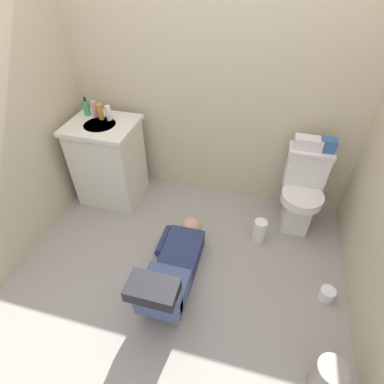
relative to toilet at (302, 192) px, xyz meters
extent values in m
cube|color=gray|center=(-0.89, -0.71, -0.39)|extent=(3.09, 2.94, 0.04)
cube|color=#C6B796|center=(-0.89, 0.30, 0.83)|extent=(2.75, 0.08, 2.40)
cube|color=silver|center=(0.00, -0.04, -0.18)|extent=(0.22, 0.30, 0.38)
cylinder|color=silver|center=(0.00, -0.10, 0.01)|extent=(0.35, 0.35, 0.08)
cube|color=silver|center=(0.00, 0.09, 0.18)|extent=(0.34, 0.17, 0.34)
cube|color=silver|center=(0.00, 0.09, 0.37)|extent=(0.36, 0.19, 0.03)
cube|color=beige|center=(-1.80, -0.08, 0.02)|extent=(0.56, 0.48, 0.78)
cube|color=silver|center=(-1.80, -0.08, 0.43)|extent=(0.60, 0.52, 0.04)
cylinder|color=silver|center=(-1.80, -0.10, 0.43)|extent=(0.28, 0.28, 0.05)
cylinder|color=silver|center=(-1.80, 0.06, 0.50)|extent=(0.02, 0.02, 0.10)
cube|color=navy|center=(-0.89, -0.75, -0.28)|extent=(0.29, 0.52, 0.17)
sphere|color=tan|center=(-0.89, -0.42, -0.27)|extent=(0.19, 0.19, 0.19)
cube|color=#455478|center=(-0.89, -1.11, -0.19)|extent=(0.31, 0.28, 0.20)
cube|color=#455478|center=(-0.89, -1.25, -0.07)|extent=(0.31, 0.12, 0.32)
cube|color=black|center=(-0.89, -1.30, 0.11)|extent=(0.31, 0.19, 0.09)
cylinder|color=navy|center=(-1.08, -0.59, -0.31)|extent=(0.08, 0.30, 0.08)
cube|color=silver|center=(-0.04, 0.09, 0.43)|extent=(0.22, 0.11, 0.10)
cube|color=#33598C|center=(0.11, 0.09, 0.44)|extent=(0.12, 0.09, 0.11)
cylinder|color=#3F9F51|center=(-1.99, 0.04, 0.52)|extent=(0.06, 0.06, 0.13)
cylinder|color=black|center=(-1.99, 0.04, 0.60)|extent=(0.02, 0.02, 0.04)
cylinder|color=pink|center=(-1.90, 0.03, 0.53)|extent=(0.05, 0.05, 0.15)
cylinder|color=gold|center=(-1.83, 0.00, 0.52)|extent=(0.05, 0.05, 0.14)
cylinder|color=white|center=(-1.76, 0.00, 0.52)|extent=(0.05, 0.05, 0.13)
cylinder|color=gray|center=(0.19, -1.38, -0.24)|extent=(0.18, 0.18, 0.26)
cylinder|color=white|center=(-0.30, -0.32, -0.26)|extent=(0.11, 0.11, 0.23)
cylinder|color=white|center=(0.25, -0.76, -0.32)|extent=(0.11, 0.11, 0.10)
camera|label=1|loc=(-0.41, -2.20, 1.73)|focal=28.42mm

